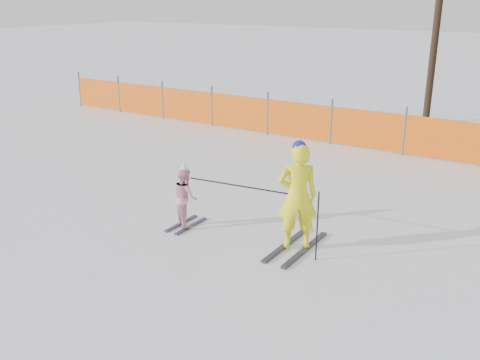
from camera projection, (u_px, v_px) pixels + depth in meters
ground at (223, 246)px, 8.70m from camera, size 120.00×120.00×0.00m
adult at (297, 196)px, 8.35m from camera, size 0.75×1.47×1.80m
child at (185, 196)px, 9.31m from camera, size 0.64×0.85×1.22m
ski_poles at (267, 201)px, 8.50m from camera, size 2.39×0.25×1.12m
safety_fence at (249, 113)px, 15.91m from camera, size 14.84×0.06×1.25m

